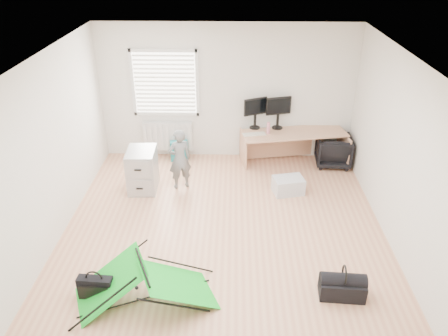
{
  "coord_description": "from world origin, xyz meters",
  "views": [
    {
      "loc": [
        0.14,
        -5.46,
        4.12
      ],
      "look_at": [
        0.0,
        0.4,
        0.95
      ],
      "focal_mm": 35.0,
      "sensor_mm": 36.0,
      "label": 1
    }
  ],
  "objects_px": {
    "monitor_left": "(255,117)",
    "duffel_bag": "(342,288)",
    "filing_cabinet": "(142,170)",
    "monitor_right": "(278,117)",
    "desk": "(293,148)",
    "thermos": "(268,128)",
    "person": "(180,159)",
    "office_chair": "(333,151)",
    "laptop_bag": "(96,288)",
    "kite": "(144,283)",
    "storage_crate": "(288,185)"
  },
  "relations": [
    {
      "from": "monitor_left",
      "to": "monitor_right",
      "type": "distance_m",
      "value": 0.45
    },
    {
      "from": "office_chair",
      "to": "filing_cabinet",
      "type": "bearing_deg",
      "value": 19.59
    },
    {
      "from": "monitor_right",
      "to": "thermos",
      "type": "relative_size",
      "value": 2.19
    },
    {
      "from": "desk",
      "to": "office_chair",
      "type": "distance_m",
      "value": 0.8
    },
    {
      "from": "laptop_bag",
      "to": "filing_cabinet",
      "type": "bearing_deg",
      "value": 91.88
    },
    {
      "from": "person",
      "to": "kite",
      "type": "xyz_separation_m",
      "value": [
        -0.14,
        -2.8,
        -0.3
      ]
    },
    {
      "from": "kite",
      "to": "monitor_left",
      "type": "bearing_deg",
      "value": 45.5
    },
    {
      "from": "monitor_left",
      "to": "thermos",
      "type": "relative_size",
      "value": 2.11
    },
    {
      "from": "thermos",
      "to": "duffel_bag",
      "type": "bearing_deg",
      "value": -78.38
    },
    {
      "from": "person",
      "to": "desk",
      "type": "bearing_deg",
      "value": -178.41
    },
    {
      "from": "storage_crate",
      "to": "thermos",
      "type": "bearing_deg",
      "value": 106.73
    },
    {
      "from": "filing_cabinet",
      "to": "monitor_left",
      "type": "distance_m",
      "value": 2.44
    },
    {
      "from": "monitor_left",
      "to": "laptop_bag",
      "type": "relative_size",
      "value": 1.09
    },
    {
      "from": "desk",
      "to": "office_chair",
      "type": "relative_size",
      "value": 3.0
    },
    {
      "from": "monitor_right",
      "to": "office_chair",
      "type": "xyz_separation_m",
      "value": [
        1.12,
        -0.21,
        -0.62
      ]
    },
    {
      "from": "monitor_left",
      "to": "duffel_bag",
      "type": "xyz_separation_m",
      "value": [
        0.99,
        -3.84,
        -0.79
      ]
    },
    {
      "from": "filing_cabinet",
      "to": "monitor_right",
      "type": "height_order",
      "value": "monitor_right"
    },
    {
      "from": "monitor_left",
      "to": "thermos",
      "type": "height_order",
      "value": "monitor_left"
    },
    {
      "from": "desk",
      "to": "storage_crate",
      "type": "relative_size",
      "value": 3.86
    },
    {
      "from": "desk",
      "to": "kite",
      "type": "distance_m",
      "value": 4.4
    },
    {
      "from": "kite",
      "to": "laptop_bag",
      "type": "xyz_separation_m",
      "value": [
        -0.63,
        0.01,
        -0.1
      ]
    },
    {
      "from": "office_chair",
      "to": "duffel_bag",
      "type": "distance_m",
      "value": 3.68
    },
    {
      "from": "person",
      "to": "thermos",
      "type": "bearing_deg",
      "value": -173.66
    },
    {
      "from": "kite",
      "to": "storage_crate",
      "type": "height_order",
      "value": "kite"
    },
    {
      "from": "storage_crate",
      "to": "laptop_bag",
      "type": "height_order",
      "value": "laptop_bag"
    },
    {
      "from": "desk",
      "to": "kite",
      "type": "relative_size",
      "value": 1.18
    },
    {
      "from": "monitor_left",
      "to": "office_chair",
      "type": "relative_size",
      "value": 0.72
    },
    {
      "from": "monitor_right",
      "to": "duffel_bag",
      "type": "bearing_deg",
      "value": -97.73
    },
    {
      "from": "office_chair",
      "to": "storage_crate",
      "type": "height_order",
      "value": "office_chair"
    },
    {
      "from": "monitor_right",
      "to": "kite",
      "type": "bearing_deg",
      "value": -132.03
    },
    {
      "from": "monitor_left",
      "to": "kite",
      "type": "xyz_separation_m",
      "value": [
        -1.51,
        -3.96,
        -0.65
      ]
    },
    {
      "from": "monitor_left",
      "to": "office_chair",
      "type": "height_order",
      "value": "monitor_left"
    },
    {
      "from": "storage_crate",
      "to": "laptop_bag",
      "type": "relative_size",
      "value": 1.18
    },
    {
      "from": "desk",
      "to": "laptop_bag",
      "type": "height_order",
      "value": "desk"
    },
    {
      "from": "thermos",
      "to": "kite",
      "type": "xyz_separation_m",
      "value": [
        -1.76,
        -3.7,
        -0.54
      ]
    },
    {
      "from": "desk",
      "to": "office_chair",
      "type": "xyz_separation_m",
      "value": [
        0.8,
        -0.02,
        -0.04
      ]
    },
    {
      "from": "monitor_right",
      "to": "storage_crate",
      "type": "relative_size",
      "value": 0.96
    },
    {
      "from": "filing_cabinet",
      "to": "person",
      "type": "bearing_deg",
      "value": 3.59
    },
    {
      "from": "thermos",
      "to": "duffel_bag",
      "type": "height_order",
      "value": "thermos"
    },
    {
      "from": "person",
      "to": "office_chair",
      "type": "bearing_deg",
      "value": 175.26
    },
    {
      "from": "monitor_right",
      "to": "kite",
      "type": "height_order",
      "value": "monitor_right"
    },
    {
      "from": "thermos",
      "to": "monitor_left",
      "type": "bearing_deg",
      "value": 134.04
    },
    {
      "from": "desk",
      "to": "laptop_bag",
      "type": "bearing_deg",
      "value": -138.12
    },
    {
      "from": "desk",
      "to": "thermos",
      "type": "relative_size",
      "value": 8.84
    },
    {
      "from": "office_chair",
      "to": "storage_crate",
      "type": "bearing_deg",
      "value": 51.8
    },
    {
      "from": "office_chair",
      "to": "person",
      "type": "xyz_separation_m",
      "value": [
        -2.94,
        -0.95,
        0.26
      ]
    },
    {
      "from": "desk",
      "to": "kite",
      "type": "xyz_separation_m",
      "value": [
        -2.28,
        -3.76,
        -0.08
      ]
    },
    {
      "from": "office_chair",
      "to": "laptop_bag",
      "type": "bearing_deg",
      "value": 49.17
    },
    {
      "from": "filing_cabinet",
      "to": "monitor_right",
      "type": "xyz_separation_m",
      "value": [
        2.49,
        1.23,
        0.55
      ]
    },
    {
      "from": "kite",
      "to": "laptop_bag",
      "type": "relative_size",
      "value": 3.89
    }
  ]
}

